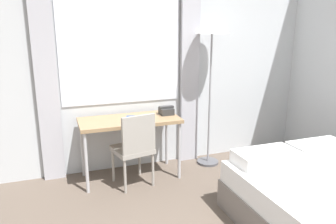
{
  "coord_description": "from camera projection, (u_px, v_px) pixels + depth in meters",
  "views": [
    {
      "loc": [
        -1.27,
        -0.86,
        1.76
      ],
      "look_at": [
        -0.14,
        2.3,
        0.88
      ],
      "focal_mm": 35.0,
      "sensor_mm": 36.0,
      "label": 1
    }
  ],
  "objects": [
    {
      "name": "desk_chair",
      "position": [
        135.0,
        146.0,
        3.61
      ],
      "size": [
        0.47,
        0.47,
        0.85
      ],
      "rotation": [
        0.0,
        0.0,
        0.2
      ],
      "color": "gray",
      "rests_on": "ground_plane"
    },
    {
      "name": "standing_lamp",
      "position": [
        212.0,
        33.0,
        3.92
      ],
      "size": [
        0.41,
        0.41,
        1.91
      ],
      "color": "#4C4C51",
      "rests_on": "ground_plane"
    },
    {
      "name": "book",
      "position": [
        137.0,
        118.0,
        3.75
      ],
      "size": [
        0.28,
        0.22,
        0.02
      ],
      "rotation": [
        0.0,
        0.0,
        -0.31
      ],
      "color": "navy",
      "rests_on": "desk"
    },
    {
      "name": "wall_back_with_window",
      "position": [
        154.0,
        60.0,
        4.05
      ],
      "size": [
        5.02,
        0.13,
        2.7
      ],
      "color": "silver",
      "rests_on": "ground_plane"
    },
    {
      "name": "desk",
      "position": [
        130.0,
        124.0,
        3.78
      ],
      "size": [
        1.15,
        0.53,
        0.73
      ],
      "color": "#937551",
      "rests_on": "ground_plane"
    },
    {
      "name": "telephone",
      "position": [
        166.0,
        111.0,
        3.94
      ],
      "size": [
        0.18,
        0.17,
        0.1
      ],
      "color": "#2D2D2D",
      "rests_on": "desk"
    }
  ]
}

